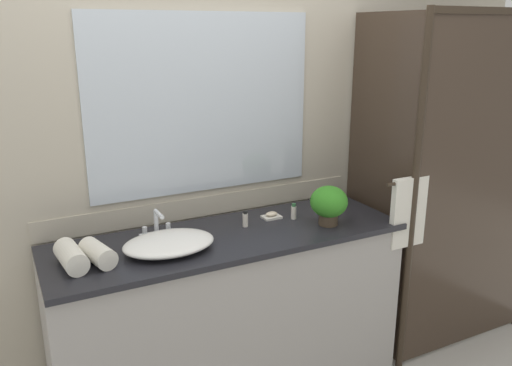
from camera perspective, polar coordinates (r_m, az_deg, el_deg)
The scene contains 12 objects.
wall_back_with_mirror at distance 2.82m, azimuth -5.91°, elevation 4.37°, with size 4.40×0.06×2.60m.
vanity_cabinet at distance 2.85m, azimuth -2.87°, elevation -13.98°, with size 1.80×0.58×0.90m.
shower_enclosure at distance 3.17m, azimuth 20.01°, elevation -0.43°, with size 1.20×0.59×2.00m.
sink_basin at distance 2.48m, azimuth -9.46°, elevation -6.49°, with size 0.43×0.31×0.07m, color white.
faucet at distance 2.64m, azimuth -10.73°, elevation -4.81°, with size 0.17×0.13×0.14m.
potted_plant at distance 2.75m, azimuth 7.94°, elevation -2.19°, with size 0.20×0.20×0.21m.
soap_dish at distance 2.85m, azimuth 1.70°, elevation -3.57°, with size 0.10×0.07×0.04m.
amenity_bottle_body_wash at distance 3.05m, azimuth 6.73°, elevation -1.82°, with size 0.03×0.03×0.08m.
amenity_bottle_conditioner at distance 2.84m, azimuth 4.13°, elevation -3.14°, with size 0.03×0.03×0.09m.
amenity_bottle_shampoo at distance 2.73m, azimuth -1.18°, elevation -3.96°, with size 0.03×0.03×0.09m.
rolled_towel_near_edge at distance 2.41m, azimuth -19.49°, elevation -7.58°, with size 0.10×0.10×0.23m, color silver.
rolled_towel_middle at distance 2.41m, azimuth -16.85°, elevation -7.35°, with size 0.09×0.09×0.20m, color silver.
Camera 1 is at (-0.99, -2.24, 1.89)m, focal length 36.72 mm.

